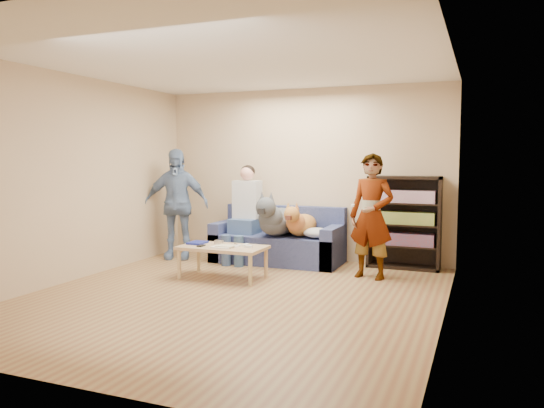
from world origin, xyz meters
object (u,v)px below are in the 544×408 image
at_px(person_standing_right, 372,216).
at_px(coffee_table, 223,250).
at_px(person_seated, 244,210).
at_px(camera_silver, 219,242).
at_px(bookshelf, 404,220).
at_px(dog_tan, 300,223).
at_px(person_standing_left, 176,204).
at_px(notebook_blue, 197,243).
at_px(dog_gray, 276,220).
at_px(sofa, 279,243).

xyz_separation_m(person_standing_right, coffee_table, (-1.77, -0.72, -0.43)).
height_order(person_standing_right, person_seated, person_standing_right).
distance_m(camera_silver, bookshelf, 2.62).
relative_size(camera_silver, dog_tan, 0.10).
distance_m(person_standing_left, bookshelf, 3.42).
bearing_deg(notebook_blue, person_standing_left, 134.35).
xyz_separation_m(person_standing_left, coffee_table, (1.29, -0.96, -0.47)).
bearing_deg(notebook_blue, dog_tan, 45.96).
bearing_deg(camera_silver, dog_gray, 64.43).
relative_size(notebook_blue, bookshelf, 0.20).
distance_m(person_standing_right, coffee_table, 1.96).
xyz_separation_m(camera_silver, dog_gray, (0.45, 0.94, 0.22)).
bearing_deg(dog_gray, dog_tan, 15.45).
height_order(dog_tan, bookshelf, bookshelf).
relative_size(dog_tan, bookshelf, 0.88).
distance_m(person_standing_right, dog_tan, 1.21).
xyz_separation_m(person_seated, dog_gray, (0.55, -0.11, -0.11)).
distance_m(notebook_blue, camera_silver, 0.29).
bearing_deg(sofa, notebook_blue, -118.65).
distance_m(person_standing_left, dog_gray, 1.63).
height_order(person_standing_left, camera_silver, person_standing_left).
bearing_deg(person_standing_right, camera_silver, -150.06).
xyz_separation_m(notebook_blue, dog_tan, (1.06, 1.10, 0.18)).
height_order(person_standing_left, person_seated, person_standing_left).
distance_m(dog_gray, coffee_table, 1.14).
bearing_deg(sofa, dog_gray, -77.54).
xyz_separation_m(person_standing_right, camera_silver, (-1.89, -0.60, -0.36)).
bearing_deg(coffee_table, bookshelf, 36.25).
xyz_separation_m(camera_silver, sofa, (0.40, 1.17, -0.16)).
bearing_deg(person_seated, coffee_table, -79.02).
height_order(notebook_blue, bookshelf, bookshelf).
relative_size(person_seated, dog_gray, 1.15).
height_order(dog_gray, dog_tan, dog_gray).
height_order(person_standing_right, notebook_blue, person_standing_right).
height_order(person_standing_right, person_standing_left, person_standing_left).
bearing_deg(person_standing_right, coffee_table, -145.55).
distance_m(person_seated, bookshelf, 2.33).
distance_m(person_seated, dog_gray, 0.57).
distance_m(dog_tan, coffee_table, 1.35).
distance_m(person_standing_left, person_seated, 1.09).
distance_m(camera_silver, dog_tan, 1.30).
distance_m(camera_silver, sofa, 1.25).
bearing_deg(camera_silver, dog_tan, 52.73).
distance_m(sofa, person_seated, 0.71).
xyz_separation_m(person_standing_left, bookshelf, (3.37, 0.56, -0.17)).
height_order(dog_gray, coffee_table, dog_gray).
distance_m(coffee_table, bookshelf, 2.59).
bearing_deg(dog_gray, person_standing_left, -176.56).
relative_size(person_standing_left, bookshelf, 1.30).
relative_size(person_standing_right, dog_gray, 1.27).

